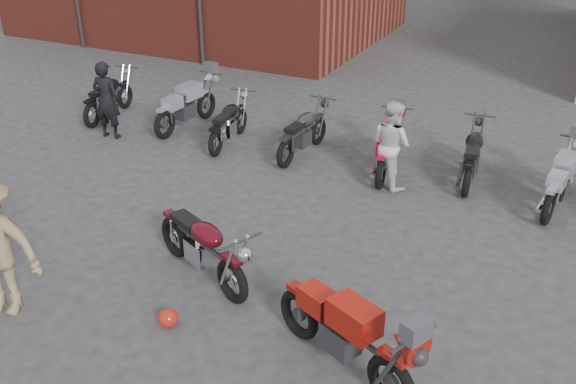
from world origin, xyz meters
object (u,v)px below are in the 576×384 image
at_px(sportbike, 345,329).
at_px(row_bike_2, 229,120).
at_px(vintage_motorcycle, 203,243).
at_px(row_bike_0, 109,94).
at_px(helmet, 168,318).
at_px(row_bike_5, 473,152).
at_px(row_bike_3, 304,130).
at_px(row_bike_1, 187,103).
at_px(row_bike_4, 389,144).
at_px(person_light, 391,144).
at_px(person_dark, 107,100).
at_px(row_bike_6, 562,178).

relative_size(sportbike, row_bike_2, 1.15).
bearing_deg(row_bike_2, vintage_motorcycle, -160.85).
distance_m(vintage_motorcycle, sportbike, 2.63).
bearing_deg(row_bike_0, row_bike_2, -100.59).
bearing_deg(helmet, row_bike_5, 67.12).
height_order(vintage_motorcycle, row_bike_3, vintage_motorcycle).
height_order(row_bike_0, row_bike_1, row_bike_1).
relative_size(sportbike, row_bike_0, 1.10).
bearing_deg(row_bike_4, person_light, -167.54).
height_order(row_bike_1, row_bike_5, row_bike_1).
height_order(vintage_motorcycle, row_bike_2, vintage_motorcycle).
distance_m(helmet, row_bike_3, 5.80).
relative_size(person_dark, row_bike_1, 0.83).
distance_m(sportbike, person_dark, 8.57).
height_order(sportbike, person_light, person_light).
height_order(person_dark, row_bike_3, person_dark).
relative_size(sportbike, person_light, 1.29).
relative_size(helmet, row_bike_0, 0.14).
xyz_separation_m(row_bike_1, row_bike_3, (2.98, -0.25, -0.04)).
bearing_deg(row_bike_6, row_bike_3, 96.27).
distance_m(sportbike, row_bike_2, 7.13).
xyz_separation_m(sportbike, row_bike_1, (-6.05, 5.76, -0.02)).
distance_m(vintage_motorcycle, person_dark, 6.03).
relative_size(person_dark, row_bike_2, 0.92).
bearing_deg(vintage_motorcycle, row_bike_1, 150.42).
distance_m(row_bike_0, row_bike_4, 6.78).
distance_m(sportbike, person_light, 5.05).
distance_m(vintage_motorcycle, row_bike_5, 5.64).
distance_m(row_bike_1, row_bike_3, 3.00).
bearing_deg(row_bike_1, row_bike_6, -87.77).
bearing_deg(row_bike_5, row_bike_2, 89.04).
height_order(sportbike, row_bike_3, sportbike).
bearing_deg(row_bike_3, row_bike_2, 99.11).
xyz_separation_m(row_bike_5, row_bike_6, (1.59, -0.41, -0.00)).
height_order(row_bike_2, row_bike_5, row_bike_5).
xyz_separation_m(helmet, person_light, (1.25, 5.16, 0.69)).
relative_size(sportbike, row_bike_4, 1.07).
xyz_separation_m(sportbike, row_bike_4, (-1.28, 5.47, -0.04)).
distance_m(sportbike, helmet, 2.38).
bearing_deg(row_bike_3, helmet, -168.82).
relative_size(row_bike_3, row_bike_4, 0.97).
xyz_separation_m(sportbike, helmet, (-2.32, -0.23, -0.49)).
height_order(vintage_motorcycle, sportbike, sportbike).
bearing_deg(row_bike_0, row_bike_6, -98.22).
relative_size(person_light, row_bike_3, 0.86).
bearing_deg(row_bike_5, sportbike, 171.33).
bearing_deg(row_bike_2, sportbike, -146.04).
height_order(vintage_motorcycle, row_bike_6, vintage_motorcycle).
distance_m(person_dark, row_bike_0, 1.30).
bearing_deg(person_dark, helmet, 129.23).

